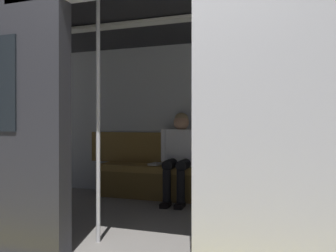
{
  "coord_description": "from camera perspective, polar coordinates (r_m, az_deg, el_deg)",
  "views": [
    {
      "loc": [
        -1.07,
        2.2,
        1.02
      ],
      "look_at": [
        0.1,
        -1.22,
        1.01
      ],
      "focal_mm": 36.27,
      "sensor_mm": 36.0,
      "label": 1
    }
  ],
  "objects": [
    {
      "name": "person_seated",
      "position": [
        4.52,
        1.99,
        -4.14
      ],
      "size": [
        0.55,
        0.69,
        1.19
      ],
      "color": "silver",
      "rests_on": "ground_plane"
    },
    {
      "name": "grab_pole_door",
      "position": [
        3.0,
        -11.66,
        1.27
      ],
      "size": [
        0.04,
        0.04,
        2.15
      ],
      "primitive_type": "cylinder",
      "color": "silver",
      "rests_on": "ground_plane"
    },
    {
      "name": "train_car",
      "position": [
        3.6,
        0.14,
        8.09
      ],
      "size": [
        6.4,
        2.68,
        2.29
      ],
      "color": "silver",
      "rests_on": "ground_plane"
    },
    {
      "name": "book",
      "position": [
        4.76,
        -2.01,
        -6.4
      ],
      "size": [
        0.19,
        0.24,
        0.03
      ],
      "primitive_type": "cube",
      "rotation": [
        0.0,
        0.0,
        -0.18
      ],
      "color": "silver",
      "rests_on": "bench_seat"
    },
    {
      "name": "bench_seat",
      "position": [
        4.55,
        5.06,
        -8.25
      ],
      "size": [
        2.89,
        0.44,
        0.46
      ],
      "color": "olive",
      "rests_on": "ground_plane"
    },
    {
      "name": "handbag",
      "position": [
        4.53,
        8.32,
        -5.84
      ],
      "size": [
        0.26,
        0.15,
        0.17
      ],
      "color": "black",
      "rests_on": "bench_seat"
    }
  ]
}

